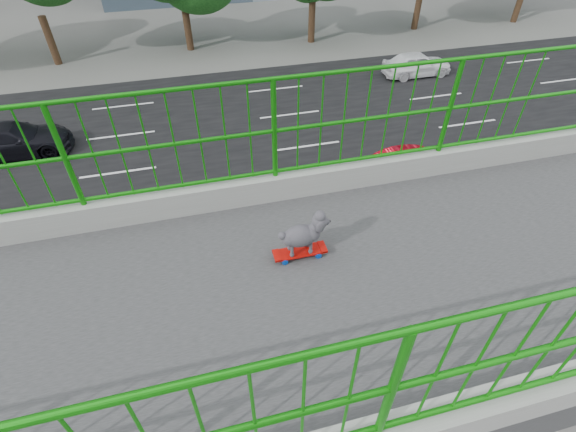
{
  "coord_description": "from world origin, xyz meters",
  "views": [
    {
      "loc": [
        2.31,
        3.19,
        10.04
      ],
      "look_at": [
        -1.08,
        4.06,
        6.95
      ],
      "focal_mm": 26.33,
      "sensor_mm": 36.0,
      "label": 1
    }
  ],
  "objects_px": {
    "poodle": "(303,234)",
    "car_1": "(394,174)",
    "car_4": "(417,64)",
    "car_3": "(12,140)",
    "skateboard": "(300,252)",
    "car_5": "(66,303)"
  },
  "relations": [
    {
      "from": "poodle",
      "to": "car_1",
      "type": "distance_m",
      "value": 12.61
    },
    {
      "from": "poodle",
      "to": "car_4",
      "type": "height_order",
      "value": "poodle"
    },
    {
      "from": "car_3",
      "to": "car_4",
      "type": "distance_m",
      "value": 20.7
    },
    {
      "from": "skateboard",
      "to": "poodle",
      "type": "distance_m",
      "value": 0.24
    },
    {
      "from": "car_5",
      "to": "car_1",
      "type": "bearing_deg",
      "value": 105.97
    },
    {
      "from": "car_3",
      "to": "car_4",
      "type": "xyz_separation_m",
      "value": [
        -3.2,
        20.45,
        -0.01
      ]
    },
    {
      "from": "car_3",
      "to": "car_5",
      "type": "xyz_separation_m",
      "value": [
        9.6,
        3.34,
        0.01
      ]
    },
    {
      "from": "poodle",
      "to": "car_3",
      "type": "distance_m",
      "value": 18.51
    },
    {
      "from": "car_5",
      "to": "car_3",
      "type": "bearing_deg",
      "value": -160.82
    },
    {
      "from": "skateboard",
      "to": "car_3",
      "type": "height_order",
      "value": "skateboard"
    },
    {
      "from": "poodle",
      "to": "car_5",
      "type": "xyz_separation_m",
      "value": [
        -5.58,
        -4.94,
        -6.61
      ]
    },
    {
      "from": "skateboard",
      "to": "poodle",
      "type": "relative_size",
      "value": 1.04
    },
    {
      "from": "car_1",
      "to": "car_4",
      "type": "distance_m",
      "value": 11.28
    },
    {
      "from": "poodle",
      "to": "car_4",
      "type": "relative_size",
      "value": 0.13
    },
    {
      "from": "skateboard",
      "to": "car_5",
      "type": "bearing_deg",
      "value": -138.58
    },
    {
      "from": "poodle",
      "to": "car_3",
      "type": "xyz_separation_m",
      "value": [
        -15.18,
        -8.28,
        -6.62
      ]
    },
    {
      "from": "car_1",
      "to": "poodle",
      "type": "bearing_deg",
      "value": -35.4
    },
    {
      "from": "skateboard",
      "to": "car_4",
      "type": "height_order",
      "value": "skateboard"
    },
    {
      "from": "car_3",
      "to": "car_1",
      "type": "bearing_deg",
      "value": -113.78
    },
    {
      "from": "car_5",
      "to": "skateboard",
      "type": "bearing_deg",
      "value": 41.41
    },
    {
      "from": "car_1",
      "to": "car_3",
      "type": "relative_size",
      "value": 0.96
    },
    {
      "from": "skateboard",
      "to": "poodle",
      "type": "xyz_separation_m",
      "value": [
        0.0,
        0.03,
        0.24
      ]
    }
  ]
}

